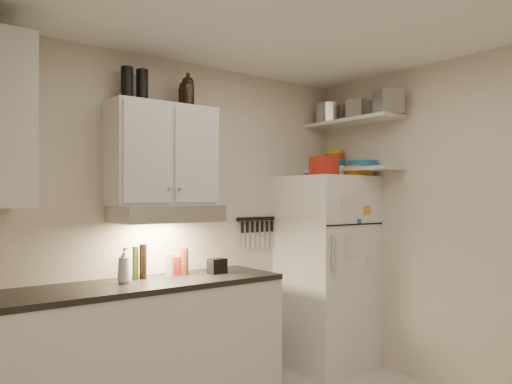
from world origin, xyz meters
TOP-DOWN VIEW (x-y plane):
  - ceiling at (0.00, 0.00)m, footprint 3.20×3.00m
  - back_wall at (0.00, 1.51)m, footprint 3.20×0.02m
  - left_wall at (-1.61, 0.00)m, footprint 0.02×3.00m
  - right_wall at (1.61, 0.00)m, footprint 0.02×3.00m
  - base_cabinet at (-0.55, 1.20)m, footprint 2.10×0.60m
  - countertop at (-0.55, 1.20)m, footprint 2.10×0.62m
  - upper_cabinet at (-0.30, 1.33)m, footprint 0.80×0.33m
  - range_hood at (-0.30, 1.27)m, footprint 0.76×0.46m
  - fridge at (1.25, 1.16)m, footprint 0.70×0.68m
  - shelf_hi at (1.45, 1.02)m, footprint 0.30×0.95m
  - shelf_lo at (1.45, 1.02)m, footprint 0.30×0.95m
  - knife_strip at (0.70, 1.49)m, footprint 0.42×0.02m
  - dutch_oven at (1.06, 1.00)m, footprint 0.35×0.35m
  - book_stack at (1.45, 1.01)m, footprint 0.24×0.29m
  - spice_jar at (1.33, 1.05)m, footprint 0.06×0.06m
  - stock_pot at (1.45, 1.31)m, footprint 0.32×0.32m
  - tin_a at (1.49, 0.98)m, footprint 0.20×0.19m
  - tin_b at (1.44, 0.62)m, footprint 0.27×0.27m
  - bowl_teal at (1.48, 1.31)m, footprint 0.24×0.24m
  - bowl_orange at (1.52, 1.32)m, footprint 0.19×0.19m
  - bowl_yellow at (1.52, 1.32)m, footprint 0.15×0.15m
  - plates at (1.49, 0.94)m, footprint 0.30×0.30m
  - growler_a at (-0.12, 1.26)m, footprint 0.10×0.10m
  - growler_b at (-0.08, 1.39)m, footprint 0.12×0.12m
  - thermos_a at (-0.44, 1.38)m, footprint 0.09×0.09m
  - thermos_b at (-0.56, 1.37)m, footprint 0.09×0.09m
  - soap_bottle at (-0.64, 1.23)m, footprint 0.13×0.13m
  - pepper_mill at (-0.12, 1.32)m, footprint 0.07×0.07m
  - oil_bottle at (-0.50, 1.36)m, footprint 0.06×0.06m
  - vinegar_bottle at (-0.45, 1.32)m, footprint 0.06×0.06m
  - clear_bottle at (-0.26, 1.30)m, footprint 0.06×0.06m
  - red_jar at (-0.17, 1.35)m, footprint 0.09×0.09m
  - caddy at (0.11, 1.22)m, footprint 0.14×0.10m

SIDE VIEW (x-z plane):
  - base_cabinet at x=-0.55m, z-range 0.00..0.88m
  - fridge at x=1.25m, z-range 0.00..1.70m
  - countertop at x=-0.55m, z-range 0.88..0.92m
  - caddy at x=0.11m, z-range 0.92..1.03m
  - red_jar at x=-0.17m, z-range 0.92..1.06m
  - clear_bottle at x=-0.26m, z-range 0.92..1.09m
  - pepper_mill at x=-0.12m, z-range 0.92..1.12m
  - oil_bottle at x=-0.50m, z-range 0.92..1.15m
  - vinegar_bottle at x=-0.45m, z-range 0.92..1.17m
  - soap_bottle at x=-0.64m, z-range 0.92..1.19m
  - back_wall at x=0.00m, z-range 0.00..2.60m
  - left_wall at x=-1.61m, z-range 0.00..2.60m
  - right_wall at x=1.61m, z-range 0.00..2.60m
  - knife_strip at x=0.70m, z-range 1.31..1.33m
  - range_hood at x=-0.30m, z-range 1.33..1.45m
  - book_stack at x=1.45m, z-range 1.70..1.79m
  - spice_jar at x=1.33m, z-range 1.70..1.79m
  - shelf_lo at x=1.45m, z-range 1.75..1.77m
  - dutch_oven at x=1.06m, z-range 1.70..1.85m
  - plates at x=1.49m, z-range 1.77..1.84m
  - bowl_teal at x=1.48m, z-range 1.77..1.87m
  - upper_cabinet at x=-0.30m, z-range 1.45..2.20m
  - bowl_orange at x=1.52m, z-range 1.87..1.93m
  - bowl_yellow at x=1.52m, z-range 1.93..1.97m
  - shelf_hi at x=1.45m, z-range 2.19..2.22m
  - tin_a at x=1.49m, z-range 2.21..2.39m
  - stock_pot at x=1.45m, z-range 2.21..2.40m
  - growler_b at x=-0.08m, z-range 2.20..2.42m
  - tin_b at x=1.44m, z-range 2.21..2.41m
  - growler_a at x=-0.12m, z-range 2.20..2.43m
  - thermos_b at x=-0.56m, z-range 2.20..2.45m
  - thermos_a at x=-0.44m, z-range 2.20..2.45m
  - ceiling at x=0.00m, z-range 2.60..2.62m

